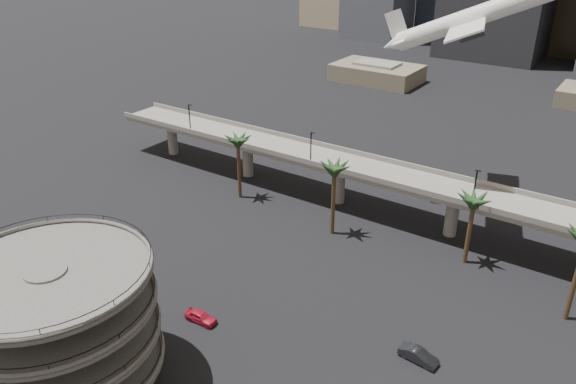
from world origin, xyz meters
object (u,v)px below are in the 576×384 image
Objects in this scene: overpass at (394,181)px; car_b at (418,355)px; parking_ramp at (56,320)px; airborne_jet at (472,18)px; car_a at (201,317)px.

car_b is (18.60, -32.08, -6.52)m from overpass.
parking_ramp is 0.74× the size of airborne_jet.
car_b is at bearing 40.42° from parking_ramp.
parking_ramp is 20.11m from car_a.
airborne_jet is (18.82, 71.99, 24.18)m from parking_ramp.
parking_ramp is at bearing -120.24° from airborne_jet.
overpass is at bearing -15.28° from car_a.
parking_ramp reaches higher than overpass.
parking_ramp reaches higher than car_b.
airborne_jet reaches higher than car_b.
car_a is at bearing -101.68° from overpass.
overpass is (13.00, 59.00, -2.50)m from parking_ramp.
car_a is 0.93× the size of car_b.
car_b is at bearing -59.89° from overpass.
car_a is at bearing 114.42° from car_b.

